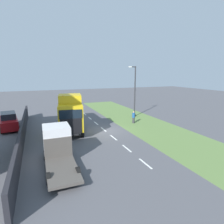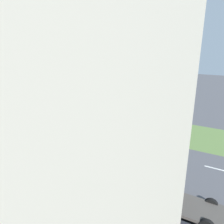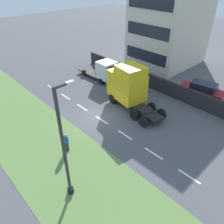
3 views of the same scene
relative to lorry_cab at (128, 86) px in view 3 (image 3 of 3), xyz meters
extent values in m
plane|color=#515156|center=(-4.01, 0.41, -2.27)|extent=(120.00, 120.00, 0.00)
cube|color=#607F42|center=(-10.01, 0.41, -2.26)|extent=(7.00, 44.00, 0.01)
cube|color=white|center=(-4.01, -9.89, -2.27)|extent=(0.16, 1.80, 0.00)
cube|color=white|center=(-4.01, -6.69, -2.27)|extent=(0.16, 1.80, 0.00)
cube|color=white|center=(-4.01, -3.49, -2.27)|extent=(0.16, 1.80, 0.00)
cube|color=white|center=(-4.01, -0.29, -2.27)|extent=(0.16, 1.80, 0.00)
cube|color=white|center=(-4.01, 2.91, -2.27)|extent=(0.16, 1.80, 0.00)
cube|color=white|center=(-4.01, 6.11, -2.27)|extent=(0.16, 1.80, 0.00)
cube|color=white|center=(-4.01, 9.31, -2.27)|extent=(0.16, 1.80, 0.00)
cube|color=#232328|center=(4.99, 0.41, -1.38)|extent=(0.25, 24.00, 1.77)
cube|color=beige|center=(13.71, 4.82, 3.35)|extent=(10.15, 8.12, 11.24)
cube|color=#1E232D|center=(8.59, 4.82, -0.02)|extent=(0.08, 6.90, 1.57)
cube|color=#1E232D|center=(8.59, 4.82, 3.35)|extent=(0.08, 6.90, 1.57)
cube|color=#1E232D|center=(8.59, 4.82, 6.73)|extent=(0.08, 6.90, 1.57)
cube|color=black|center=(-0.21, -1.28, -1.60)|extent=(2.50, 7.21, 0.24)
cube|color=gold|center=(0.05, 0.29, -0.07)|extent=(3.12, 4.25, 2.82)
cube|color=black|center=(0.36, 2.24, -0.69)|extent=(2.13, 0.40, 1.58)
cube|color=black|center=(0.36, 2.24, 0.55)|extent=(2.26, 0.42, 0.90)
cube|color=gold|center=(-0.05, -0.28, 1.79)|extent=(2.78, 2.88, 0.90)
sphere|color=orange|center=(0.92, 1.33, 2.31)|extent=(0.14, 0.14, 0.14)
cylinder|color=black|center=(-0.46, -2.85, -1.42)|extent=(1.60, 1.60, 0.12)
cylinder|color=black|center=(-0.96, 1.35, -1.75)|extent=(0.48, 1.08, 1.04)
cylinder|color=black|center=(1.34, 0.98, -1.75)|extent=(0.48, 1.08, 1.04)
cylinder|color=black|center=(-1.55, -2.32, -1.75)|extent=(0.48, 1.08, 1.04)
cylinder|color=black|center=(0.75, -2.69, -1.75)|extent=(0.48, 1.08, 1.04)
cylinder|color=black|center=(-1.78, -3.71, -1.75)|extent=(0.48, 1.08, 1.04)
cylinder|color=black|center=(0.52, -4.08, -1.75)|extent=(0.48, 1.08, 1.04)
cube|color=silver|center=(2.14, 5.75, -0.60)|extent=(2.05, 2.16, 2.17)
cube|color=black|center=(2.13, 4.66, -0.17)|extent=(1.79, 0.05, 0.78)
cube|color=#4C4742|center=(2.16, 8.81, -1.78)|extent=(2.07, 3.99, 0.18)
cube|color=#4C4742|center=(2.15, 6.87, -0.93)|extent=(2.04, 0.11, 1.52)
cylinder|color=black|center=(3.08, 5.74, -1.87)|extent=(0.25, 0.80, 0.80)
cylinder|color=black|center=(1.20, 5.76, -1.87)|extent=(0.25, 0.80, 0.80)
cylinder|color=black|center=(3.10, 9.42, -1.87)|extent=(0.25, 0.80, 0.80)
cylinder|color=black|center=(1.23, 9.43, -1.87)|extent=(0.25, 0.80, 0.80)
cube|color=maroon|center=(6.80, -4.87, -1.45)|extent=(2.54, 5.00, 1.09)
cube|color=black|center=(6.82, -4.98, -0.54)|extent=(1.95, 2.83, 0.73)
cylinder|color=black|center=(5.70, -3.46, -1.95)|extent=(0.29, 0.66, 0.64)
cylinder|color=black|center=(7.45, -3.20, -1.95)|extent=(0.29, 0.66, 0.64)
cylinder|color=black|center=(6.15, -6.53, -1.95)|extent=(0.29, 0.66, 0.64)
cylinder|color=black|center=(7.90, -6.27, -1.95)|extent=(0.29, 0.66, 0.64)
cylinder|color=black|center=(-10.97, -5.14, -2.07)|extent=(0.43, 0.43, 0.40)
cylinder|color=#2D2D33|center=(-10.97, -5.14, 1.67)|extent=(0.20, 0.20, 7.87)
cylinder|color=#2D2D33|center=(-10.52, -5.14, 5.51)|extent=(0.90, 0.14, 0.14)
cube|color=silver|center=(-10.07, -5.14, 5.51)|extent=(0.44, 0.20, 0.16)
cylinder|color=#333338|center=(-8.87, -1.56, -1.86)|extent=(0.34, 0.34, 0.81)
cylinder|color=#1E4C8C|center=(-8.87, -1.56, -1.14)|extent=(0.39, 0.39, 0.64)
sphere|color=tan|center=(-8.87, -1.56, -0.70)|extent=(0.22, 0.22, 0.22)
camera|label=1|loc=(3.39, 20.68, 4.58)|focal=30.00mm
camera|label=2|loc=(13.65, 9.60, 7.45)|focal=35.00mm
camera|label=3|loc=(-15.28, -13.75, 10.26)|focal=35.00mm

